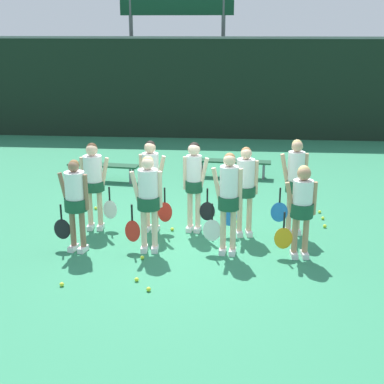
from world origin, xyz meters
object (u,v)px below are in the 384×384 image
(tennis_ball_3, at_px, (323,218))
(tennis_ball_10, at_px, (96,208))
(tennis_ball_7, at_px, (142,258))
(bench_far, at_px, (232,163))
(player_4, at_px, (94,178))
(player_8, at_px, (295,179))
(tennis_ball_11, at_px, (137,280))
(player_7, at_px, (245,184))
(tennis_ball_8, at_px, (238,222))
(player_6, at_px, (194,179))
(player_0, at_px, (75,198))
(player_5, at_px, (151,179))
(bench_courtside, at_px, (103,166))
(tennis_ball_5, at_px, (172,229))
(tennis_ball_2, at_px, (62,284))
(tennis_ball_6, at_px, (149,289))
(tennis_ball_4, at_px, (325,226))
(scoreboard, at_px, (177,8))
(tennis_ball_9, at_px, (213,213))
(tennis_ball_0, at_px, (222,217))
(player_2, at_px, (228,196))
(tennis_ball_1, at_px, (320,212))
(player_3, at_px, (302,204))
(player_1, at_px, (148,196))

(tennis_ball_3, distance_m, tennis_ball_10, 4.78)
(tennis_ball_7, height_order, tennis_ball_10, same)
(bench_far, xyz_separation_m, player_4, (-2.60, -3.97, 0.63))
(player_8, relative_size, tennis_ball_11, 27.11)
(tennis_ball_10, distance_m, tennis_ball_11, 3.60)
(player_7, bearing_deg, bench_far, 85.80)
(tennis_ball_8, bearing_deg, player_6, -151.35)
(tennis_ball_8, height_order, tennis_ball_10, tennis_ball_8)
(player_7, height_order, tennis_ball_11, player_7)
(tennis_ball_7, height_order, tennis_ball_8, tennis_ball_8)
(player_0, distance_m, player_5, 1.56)
(bench_courtside, xyz_separation_m, tennis_ball_5, (2.15, -3.35, -0.34))
(tennis_ball_2, bearing_deg, tennis_ball_8, 47.82)
(tennis_ball_5, xyz_separation_m, tennis_ball_7, (-0.35, -1.35, -0.00))
(bench_courtside, relative_size, tennis_ball_7, 28.49)
(tennis_ball_6, relative_size, tennis_ball_7, 1.07)
(tennis_ball_4, bearing_deg, tennis_ball_10, 171.60)
(scoreboard, xyz_separation_m, bench_courtside, (-1.15, -6.89, -4.00))
(tennis_ball_11, bearing_deg, tennis_ball_6, -52.13)
(tennis_ball_9, bearing_deg, player_7, -59.83)
(tennis_ball_3, height_order, tennis_ball_11, tennis_ball_11)
(tennis_ball_0, height_order, tennis_ball_4, same)
(tennis_ball_0, relative_size, tennis_ball_3, 1.08)
(player_2, relative_size, tennis_ball_3, 27.64)
(tennis_ball_11, bearing_deg, tennis_ball_1, 46.31)
(player_0, xyz_separation_m, player_3, (3.83, 0.05, -0.01))
(bench_far, height_order, player_7, player_7)
(bench_courtside, bearing_deg, player_3, -37.85)
(player_1, xyz_separation_m, tennis_ball_3, (3.28, 1.84, -0.98))
(tennis_ball_1, height_order, tennis_ball_6, tennis_ball_6)
(player_5, bearing_deg, tennis_ball_8, 25.99)
(tennis_ball_11, bearing_deg, player_4, 118.68)
(bench_far, bearing_deg, tennis_ball_9, -92.47)
(bench_far, bearing_deg, player_5, -106.16)
(player_0, relative_size, tennis_ball_7, 25.19)
(tennis_ball_5, bearing_deg, tennis_ball_4, 7.78)
(player_1, distance_m, tennis_ball_8, 2.36)
(player_4, distance_m, tennis_ball_2, 2.63)
(tennis_ball_10, bearing_deg, tennis_ball_5, -31.72)
(tennis_ball_1, bearing_deg, player_0, -152.82)
(tennis_ball_5, bearing_deg, tennis_ball_7, -104.60)
(player_1, xyz_separation_m, player_3, (2.59, -0.04, -0.06))
(player_4, distance_m, tennis_ball_6, 3.03)
(tennis_ball_0, bearing_deg, player_5, -149.09)
(tennis_ball_11, bearing_deg, player_7, 51.33)
(tennis_ball_3, distance_m, tennis_ball_5, 3.11)
(player_6, bearing_deg, scoreboard, 105.57)
(player_1, xyz_separation_m, player_5, (-0.10, 0.97, 0.03))
(player_6, height_order, tennis_ball_1, player_6)
(player_0, bearing_deg, tennis_ball_5, 46.29)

